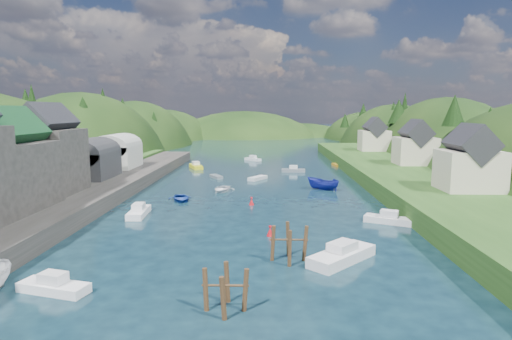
{
  "coord_description": "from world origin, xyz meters",
  "views": [
    {
      "loc": [
        1.75,
        -31.89,
        12.42
      ],
      "look_at": [
        0.0,
        28.0,
        4.0
      ],
      "focal_mm": 30.0,
      "sensor_mm": 36.0,
      "label": 1
    }
  ],
  "objects_px": {
    "piling_cluster_far": "(289,246)",
    "channel_buoy_far": "(252,201)",
    "channel_buoy_near": "(270,231)",
    "piling_cluster_near": "(225,294)"
  },
  "relations": [
    {
      "from": "piling_cluster_far",
      "to": "channel_buoy_far",
      "type": "height_order",
      "value": "piling_cluster_far"
    },
    {
      "from": "channel_buoy_far",
      "to": "channel_buoy_near",
      "type": "bearing_deg",
      "value": -80.24
    },
    {
      "from": "channel_buoy_near",
      "to": "piling_cluster_near",
      "type": "bearing_deg",
      "value": -100.05
    },
    {
      "from": "piling_cluster_near",
      "to": "piling_cluster_far",
      "type": "height_order",
      "value": "piling_cluster_far"
    },
    {
      "from": "piling_cluster_far",
      "to": "channel_buoy_near",
      "type": "height_order",
      "value": "piling_cluster_far"
    },
    {
      "from": "piling_cluster_near",
      "to": "channel_buoy_far",
      "type": "relative_size",
      "value": 3.03
    },
    {
      "from": "piling_cluster_near",
      "to": "channel_buoy_near",
      "type": "bearing_deg",
      "value": 79.95
    },
    {
      "from": "piling_cluster_near",
      "to": "channel_buoy_near",
      "type": "relative_size",
      "value": 3.03
    },
    {
      "from": "channel_buoy_near",
      "to": "channel_buoy_far",
      "type": "bearing_deg",
      "value": 99.76
    },
    {
      "from": "piling_cluster_near",
      "to": "channel_buoy_near",
      "type": "distance_m",
      "value": 16.3
    }
  ]
}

